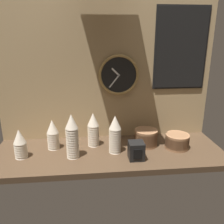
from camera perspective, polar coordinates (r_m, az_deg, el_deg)
The scene contains 12 objects.
ground_plane at distance 1.70m, azimuth -0.63°, elevation -9.83°, with size 1.60×0.56×0.04m, color #4C3826.
wall_tiled_back at distance 1.79m, azimuth -1.47°, elevation 9.98°, with size 1.60×0.03×1.05m.
cup_stack_center at distance 1.72m, azimuth -4.53°, elevation -4.20°, with size 0.08×0.08×0.25m.
cup_stack_far_left at distance 1.67m, azimuth -21.24°, elevation -7.10°, with size 0.08×0.08×0.20m.
cup_stack_center_left at distance 1.57m, azimuth -9.57°, elevation -5.74°, with size 0.08×0.08×0.30m.
cup_stack_center_right at distance 1.62m, azimuth 0.72°, elevation -5.34°, with size 0.08×0.08×0.27m.
cup_stack_left at distance 1.73m, azimuth -14.04°, elevation -5.24°, with size 0.08×0.08×0.22m.
bowl_stack_far_right at distance 1.77m, azimuth 15.40°, elevation -6.70°, with size 0.17×0.17×0.10m.
bowl_stack_right at distance 1.76m, azimuth 8.16°, elevation -6.01°, with size 0.17×0.17×0.12m.
wall_clock at distance 1.77m, azimuth 1.63°, elevation 8.87°, with size 0.30×0.03×0.30m.
menu_board at distance 1.88m, azimuth 16.27°, elevation 14.43°, with size 0.40×0.01×0.60m.
napkin_dispenser at distance 1.57m, azimuth 5.84°, elevation -9.22°, with size 0.10×0.10×0.12m.
Camera 1 is at (-0.13, -1.50, 0.77)m, focal length 38.00 mm.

